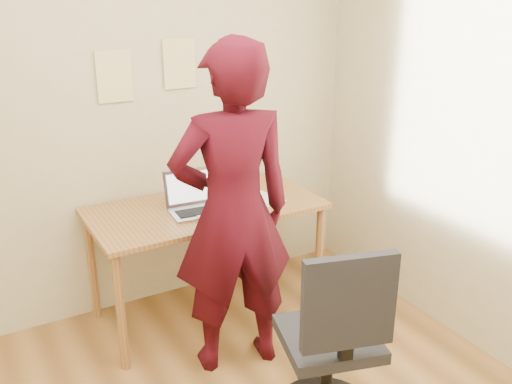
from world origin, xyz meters
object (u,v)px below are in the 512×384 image
laptop (195,202)px  office_chair (333,352)px  desk (206,219)px  person (233,213)px  phone (242,209)px

laptop → office_chair: office_chair is taller
desk → person: bearing=-98.7°
person → laptop: bearing=-79.9°
laptop → person: (0.00, -0.49, 0.11)m
desk → office_chair: size_ratio=1.43×
phone → office_chair: office_chair is taller
phone → desk: bearing=131.4°
desk → laptop: laptop is taller
phone → person: bearing=-128.1°
desk → office_chair: office_chair is taller
laptop → phone: (0.25, -0.13, -0.05)m
laptop → phone: size_ratio=2.80×
office_chair → person: (-0.16, 0.69, 0.48)m
desk → person: person is taller
desk → phone: size_ratio=11.67×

